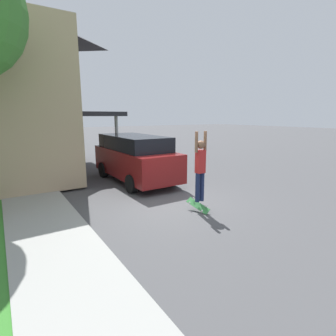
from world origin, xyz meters
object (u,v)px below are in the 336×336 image
(skateboarder, at_px, (200,166))
(skateboard, at_px, (198,205))
(suv_parked, at_px, (135,157))
(car_down_street, at_px, (48,140))

(skateboarder, distance_m, skateboard, 1.20)
(suv_parked, distance_m, skateboarder, 4.40)
(car_down_street, height_order, skateboarder, skateboarder)
(skateboarder, height_order, skateboard, skateboarder)
(skateboarder, relative_size, skateboard, 2.85)
(suv_parked, relative_size, car_down_street, 1.08)
(suv_parked, height_order, car_down_street, suv_parked)
(car_down_street, xyz_separation_m, skateboard, (0.99, -19.91, -0.48))
(car_down_street, distance_m, skateboard, 19.94)
(car_down_street, height_order, skateboard, car_down_street)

